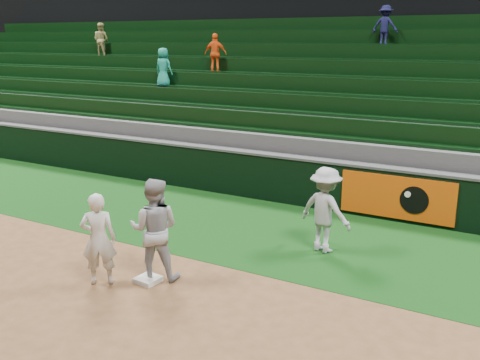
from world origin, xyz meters
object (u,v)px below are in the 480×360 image
(first_baseman, at_px, (99,239))
(base_coach, at_px, (325,210))
(first_base, at_px, (148,280))
(baserunner, at_px, (154,229))

(first_baseman, bearing_deg, base_coach, -166.12)
(first_base, height_order, base_coach, base_coach)
(base_coach, bearing_deg, baserunner, 64.63)
(baserunner, bearing_deg, base_coach, -153.07)
(first_baseman, bearing_deg, baserunner, -171.96)
(first_base, relative_size, first_baseman, 0.24)
(first_base, relative_size, base_coach, 0.23)
(first_baseman, distance_m, baserunner, 0.96)
(first_base, relative_size, baserunner, 0.21)
(base_coach, bearing_deg, first_baseman, 62.99)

